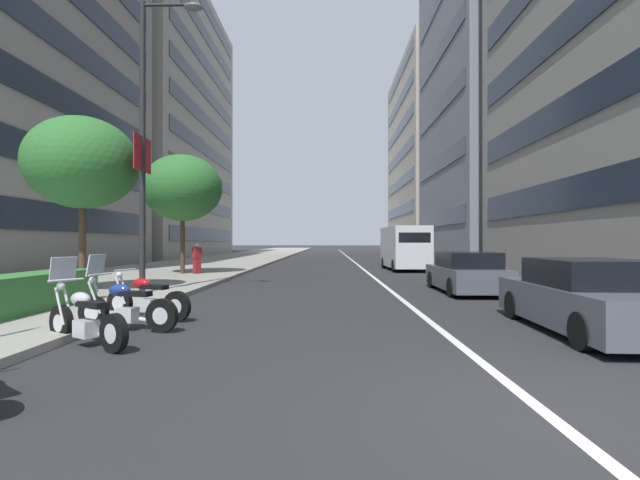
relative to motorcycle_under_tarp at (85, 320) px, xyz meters
name	(u,v)px	position (x,y,z in m)	size (l,w,h in m)	color
ground_plane	(553,419)	(-2.93, -6.24, -0.43)	(400.00, 400.00, 0.00)	#262628
sidewalk_right_plaza	(212,263)	(27.07, 5.02, -0.36)	(160.00, 9.28, 0.15)	gray
lane_centre_stripe	(353,261)	(32.07, -6.24, -0.43)	(110.00, 0.16, 0.01)	silver
motorcycle_under_tarp	(85,320)	(0.00, 0.00, 0.00)	(1.28, 1.93, 1.47)	black
motorcycle_nearest_camera	(125,308)	(1.30, -0.08, 0.01)	(0.75, 2.17, 1.48)	black
motorcycle_by_sign_pole	(147,300)	(2.51, 0.00, -0.01)	(0.94, 2.16, 1.11)	black
car_following_behind	(589,299)	(1.23, -9.01, 0.22)	(4.54, 2.09, 1.40)	#4C515B
car_mid_block_traffic	(466,273)	(7.92, -8.75, 0.22)	(4.30, 1.92, 1.38)	#4C515B
delivery_van_ahead	(404,247)	(19.77, -8.67, 0.97)	(5.65, 2.28, 2.62)	silver
street_lamp_with_banners	(150,123)	(6.43, 1.51, 4.99)	(1.26, 1.99, 9.08)	#232326
street_tree_far_plaza	(83,163)	(6.72, 3.81, 3.80)	(3.43, 3.43, 5.55)	#473323
street_tree_by_lamp_post	(183,188)	(14.55, 3.18, 3.96)	(3.85, 3.85, 5.88)	#473323
pedestrian_on_plaza	(197,258)	(14.50, 2.44, 0.47)	(0.48, 0.45, 1.51)	maroon
office_tower_far_left_down_avenue	(516,4)	(36.30, -22.41, 24.53)	(18.89, 15.20, 49.93)	gray
office_tower_mid_left	(446,159)	(60.62, -21.90, 13.95)	(25.98, 14.18, 28.76)	beige
office_tower_behind_plaza	(123,125)	(46.15, 20.88, 15.46)	(28.59, 20.56, 31.79)	#B7B2A3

